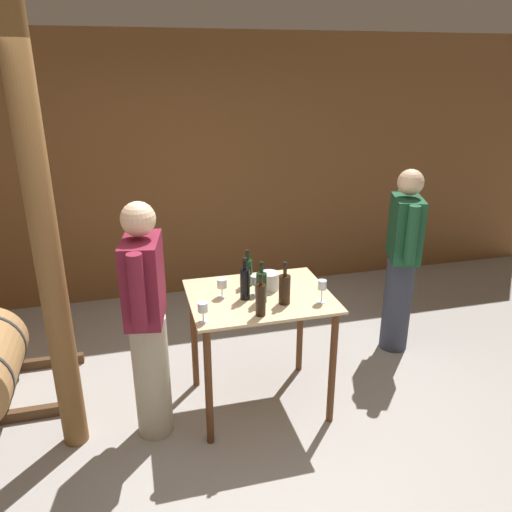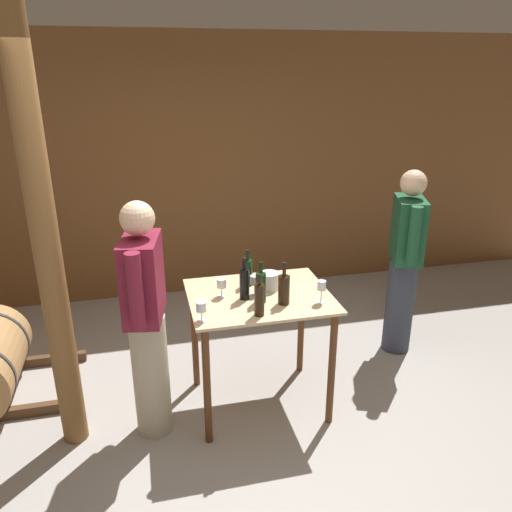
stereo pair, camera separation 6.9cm
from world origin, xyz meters
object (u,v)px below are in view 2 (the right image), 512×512
at_px(wine_bottle_far_left, 244,283).
at_px(wine_bottle_left, 259,299).
at_px(wine_glass_near_center, 221,284).
at_px(wooden_post, 47,251).
at_px(person_visitor_with_scarf, 146,319).
at_px(wine_glass_far_side, 322,287).
at_px(person_host, 405,260).
at_px(wine_glass_near_right, 255,281).
at_px(wine_bottle_right, 261,287).
at_px(wine_bottle_center, 248,272).
at_px(wine_bottle_far_right, 284,289).
at_px(wine_glass_near_left, 201,307).
at_px(ice_bucket, 269,281).

bearing_deg(wine_bottle_far_left, wine_bottle_left, -79.98).
bearing_deg(wine_glass_near_center, wooden_post, -173.73).
distance_m(wooden_post, wine_bottle_far_left, 1.24).
distance_m(wooden_post, wine_glass_near_center, 1.11).
bearing_deg(person_visitor_with_scarf, wooden_post, 175.88).
relative_size(wine_glass_near_center, person_visitor_with_scarf, 0.08).
bearing_deg(wine_glass_far_side, person_host, 33.96).
height_order(wine_glass_near_right, wine_glass_far_side, wine_glass_far_side).
relative_size(wine_bottle_far_left, wine_glass_near_center, 2.27).
distance_m(wine_bottle_left, person_host, 1.63).
bearing_deg(wine_bottle_right, wine_bottle_far_left, 143.24).
distance_m(wine_bottle_right, wine_glass_near_right, 0.13).
relative_size(wooden_post, person_visitor_with_scarf, 1.65).
height_order(wine_bottle_far_left, wine_bottle_right, wine_bottle_far_left).
height_order(wine_bottle_center, wine_bottle_far_right, wine_bottle_far_right).
relative_size(wine_bottle_far_right, person_host, 0.18).
xyz_separation_m(wine_bottle_center, person_host, (1.41, 0.28, -0.15)).
bearing_deg(wine_bottle_right, wooden_post, 178.66).
xyz_separation_m(wine_bottle_left, person_host, (1.44, 0.75, -0.16)).
bearing_deg(wine_bottle_left, person_visitor_with_scarf, 166.22).
distance_m(wine_bottle_far_left, wine_bottle_right, 0.12).
height_order(wooden_post, wine_glass_near_left, wooden_post).
relative_size(wooden_post, wine_glass_near_center, 20.57).
distance_m(wine_bottle_center, wine_glass_near_left, 0.61).
distance_m(wine_glass_near_left, wine_glass_far_side, 0.81).
relative_size(wine_bottle_right, ice_bucket, 2.06).
distance_m(wine_glass_near_center, person_visitor_with_scarf, 0.55).
distance_m(wine_bottle_far_right, wine_glass_near_left, 0.57).
distance_m(wine_bottle_right, person_visitor_with_scarf, 0.77).
bearing_deg(person_visitor_with_scarf, wine_glass_near_left, -25.84).
bearing_deg(wine_bottle_far_right, wine_glass_near_left, -168.69).
bearing_deg(person_host, wine_glass_near_right, -162.30).
bearing_deg(wine_bottle_far_right, wine_bottle_left, -148.38).
distance_m(wooden_post, wine_bottle_far_right, 1.47).
distance_m(wine_bottle_center, person_visitor_with_scarf, 0.80).
xyz_separation_m(wine_bottle_far_left, wine_bottle_left, (0.05, -0.25, -0.00)).
relative_size(wine_glass_far_side, ice_bucket, 1.12).
bearing_deg(wine_bottle_far_right, wine_glass_near_center, 151.90).
distance_m(wooden_post, person_host, 2.77).
height_order(wine_glass_far_side, person_visitor_with_scarf, person_visitor_with_scarf).
xyz_separation_m(wine_bottle_right, person_host, (1.39, 0.57, -0.15)).
height_order(wooden_post, wine_bottle_right, wooden_post).
xyz_separation_m(wine_bottle_left, wine_bottle_right, (0.05, 0.18, -0.00)).
bearing_deg(wine_bottle_far_left, wine_glass_near_center, 153.36).
relative_size(wine_bottle_center, person_host, 0.17).
bearing_deg(wine_glass_near_left, wine_bottle_left, -1.39).
bearing_deg(wine_bottle_center, wine_glass_near_left, -130.58).
distance_m(wine_glass_near_center, ice_bucket, 0.35).
distance_m(wine_glass_near_left, wine_glass_near_center, 0.36).
bearing_deg(wine_bottle_center, wine_bottle_far_right, -64.43).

